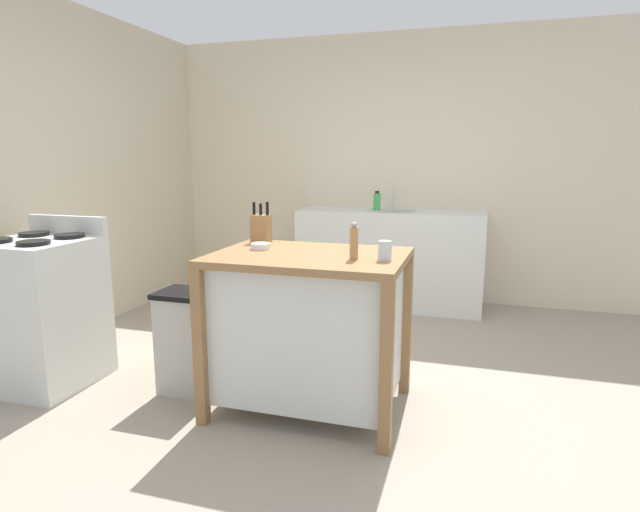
{
  "coord_description": "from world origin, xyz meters",
  "views": [
    {
      "loc": [
        0.72,
        -2.77,
        1.41
      ],
      "look_at": [
        -0.14,
        0.07,
        0.85
      ],
      "focal_mm": 29.12,
      "sensor_mm": 36.0,
      "label": 1
    }
  ],
  "objects_px": {
    "bowl_ceramic_small": "(261,246)",
    "sink_faucet": "(394,198)",
    "knife_block": "(261,228)",
    "trash_bin": "(190,341)",
    "drinking_cup": "(385,251)",
    "kitchen_island": "(310,323)",
    "pepper_grinder": "(354,242)",
    "bottle_dish_soap": "(377,201)",
    "stove": "(42,311)"
  },
  "relations": [
    {
      "from": "sink_faucet",
      "to": "drinking_cup",
      "type": "bearing_deg",
      "value": -82.16
    },
    {
      "from": "drinking_cup",
      "to": "kitchen_island",
      "type": "bearing_deg",
      "value": 169.99
    },
    {
      "from": "kitchen_island",
      "to": "bottle_dish_soap",
      "type": "xyz_separation_m",
      "value": [
        -0.05,
        2.25,
        0.5
      ]
    },
    {
      "from": "sink_faucet",
      "to": "bottle_dish_soap",
      "type": "distance_m",
      "value": 0.2
    },
    {
      "from": "knife_block",
      "to": "sink_faucet",
      "type": "xyz_separation_m",
      "value": [
        0.49,
        2.11,
        0.04
      ]
    },
    {
      "from": "bowl_ceramic_small",
      "to": "trash_bin",
      "type": "height_order",
      "value": "bowl_ceramic_small"
    },
    {
      "from": "knife_block",
      "to": "trash_bin",
      "type": "bearing_deg",
      "value": -141.42
    },
    {
      "from": "kitchen_island",
      "to": "knife_block",
      "type": "xyz_separation_m",
      "value": [
        -0.4,
        0.28,
        0.49
      ]
    },
    {
      "from": "bowl_ceramic_small",
      "to": "pepper_grinder",
      "type": "height_order",
      "value": "pepper_grinder"
    },
    {
      "from": "pepper_grinder",
      "to": "trash_bin",
      "type": "distance_m",
      "value": 1.23
    },
    {
      "from": "drinking_cup",
      "to": "trash_bin",
      "type": "relative_size",
      "value": 0.16
    },
    {
      "from": "trash_bin",
      "to": "bottle_dish_soap",
      "type": "distance_m",
      "value": 2.47
    },
    {
      "from": "drinking_cup",
      "to": "bottle_dish_soap",
      "type": "xyz_separation_m",
      "value": [
        -0.48,
        2.33,
        0.05
      ]
    },
    {
      "from": "bowl_ceramic_small",
      "to": "trash_bin",
      "type": "distance_m",
      "value": 0.76
    },
    {
      "from": "drinking_cup",
      "to": "bottle_dish_soap",
      "type": "relative_size",
      "value": 0.55
    },
    {
      "from": "bowl_ceramic_small",
      "to": "kitchen_island",
      "type": "bearing_deg",
      "value": -9.3
    },
    {
      "from": "kitchen_island",
      "to": "trash_bin",
      "type": "xyz_separation_m",
      "value": [
        -0.76,
        -0.01,
        -0.19
      ]
    },
    {
      "from": "trash_bin",
      "to": "pepper_grinder",
      "type": "bearing_deg",
      "value": -4.33
    },
    {
      "from": "kitchen_island",
      "to": "sink_faucet",
      "type": "xyz_separation_m",
      "value": [
        0.09,
        2.39,
        0.53
      ]
    },
    {
      "from": "sink_faucet",
      "to": "kitchen_island",
      "type": "bearing_deg",
      "value": -92.07
    },
    {
      "from": "trash_bin",
      "to": "sink_faucet",
      "type": "distance_m",
      "value": 2.65
    },
    {
      "from": "trash_bin",
      "to": "sink_faucet",
      "type": "bearing_deg",
      "value": 70.51
    },
    {
      "from": "bottle_dish_soap",
      "to": "stove",
      "type": "distance_m",
      "value": 2.98
    },
    {
      "from": "knife_block",
      "to": "drinking_cup",
      "type": "xyz_separation_m",
      "value": [
        0.83,
        -0.35,
        -0.04
      ]
    },
    {
      "from": "knife_block",
      "to": "bottle_dish_soap",
      "type": "xyz_separation_m",
      "value": [
        0.35,
        1.97,
        0.02
      ]
    },
    {
      "from": "knife_block",
      "to": "sink_faucet",
      "type": "relative_size",
      "value": 1.14
    },
    {
      "from": "bottle_dish_soap",
      "to": "stove",
      "type": "relative_size",
      "value": 0.18
    },
    {
      "from": "bowl_ceramic_small",
      "to": "drinking_cup",
      "type": "bearing_deg",
      "value": -9.71
    },
    {
      "from": "bowl_ceramic_small",
      "to": "sink_faucet",
      "type": "height_order",
      "value": "sink_faucet"
    },
    {
      "from": "drinking_cup",
      "to": "bottle_dish_soap",
      "type": "distance_m",
      "value": 2.38
    },
    {
      "from": "stove",
      "to": "pepper_grinder",
      "type": "bearing_deg",
      "value": 2.23
    },
    {
      "from": "pepper_grinder",
      "to": "bottle_dish_soap",
      "type": "bearing_deg",
      "value": 97.81
    },
    {
      "from": "pepper_grinder",
      "to": "bottle_dish_soap",
      "type": "height_order",
      "value": "bottle_dish_soap"
    },
    {
      "from": "sink_faucet",
      "to": "bottle_dish_soap",
      "type": "height_order",
      "value": "sink_faucet"
    },
    {
      "from": "sink_faucet",
      "to": "stove",
      "type": "relative_size",
      "value": 0.21
    },
    {
      "from": "trash_bin",
      "to": "stove",
      "type": "bearing_deg",
      "value": -170.71
    },
    {
      "from": "bowl_ceramic_small",
      "to": "stove",
      "type": "height_order",
      "value": "stove"
    },
    {
      "from": "trash_bin",
      "to": "drinking_cup",
      "type": "bearing_deg",
      "value": -3.25
    },
    {
      "from": "pepper_grinder",
      "to": "sink_faucet",
      "type": "bearing_deg",
      "value": 94.19
    },
    {
      "from": "drinking_cup",
      "to": "bottle_dish_soap",
      "type": "bearing_deg",
      "value": 101.63
    },
    {
      "from": "sink_faucet",
      "to": "stove",
      "type": "xyz_separation_m",
      "value": [
        -1.8,
        -2.56,
        -0.56
      ]
    },
    {
      "from": "bowl_ceramic_small",
      "to": "sink_faucet",
      "type": "relative_size",
      "value": 0.51
    },
    {
      "from": "drinking_cup",
      "to": "sink_faucet",
      "type": "xyz_separation_m",
      "value": [
        -0.34,
        2.47,
        0.08
      ]
    },
    {
      "from": "pepper_grinder",
      "to": "trash_bin",
      "type": "bearing_deg",
      "value": 175.67
    },
    {
      "from": "pepper_grinder",
      "to": "kitchen_island",
      "type": "bearing_deg",
      "value": 162.24
    },
    {
      "from": "bowl_ceramic_small",
      "to": "drinking_cup",
      "type": "relative_size",
      "value": 1.11
    },
    {
      "from": "pepper_grinder",
      "to": "drinking_cup",
      "type": "bearing_deg",
      "value": 3.84
    },
    {
      "from": "kitchen_island",
      "to": "drinking_cup",
      "type": "distance_m",
      "value": 0.62
    },
    {
      "from": "kitchen_island",
      "to": "drinking_cup",
      "type": "bearing_deg",
      "value": -10.01
    },
    {
      "from": "stove",
      "to": "bottle_dish_soap",
      "type": "bearing_deg",
      "value": 55.49
    }
  ]
}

